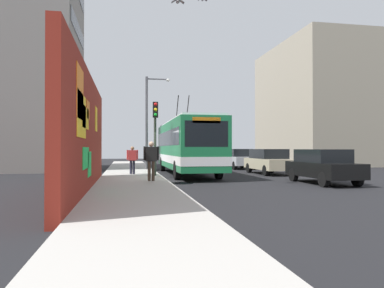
{
  "coord_description": "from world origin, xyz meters",
  "views": [
    {
      "loc": [
        -18.47,
        1.96,
        1.62
      ],
      "look_at": [
        1.46,
        -1.72,
        1.87
      ],
      "focal_mm": 34.02,
      "sensor_mm": 36.0,
      "label": 1
    }
  ],
  "objects_px": {
    "traffic_light": "(155,126)",
    "street_lamp": "(149,116)",
    "pedestrian_at_curb": "(151,157)",
    "parked_car_champagne": "(269,161)",
    "city_bus": "(186,145)",
    "parked_car_silver": "(239,158)",
    "parked_car_black": "(323,166)",
    "pedestrian_midblock": "(132,158)"
  },
  "relations": [
    {
      "from": "pedestrian_at_curb",
      "to": "traffic_light",
      "type": "bearing_deg",
      "value": -7.92
    },
    {
      "from": "parked_car_silver",
      "to": "street_lamp",
      "type": "distance_m",
      "value": 8.14
    },
    {
      "from": "parked_car_black",
      "to": "street_lamp",
      "type": "bearing_deg",
      "value": 34.33
    },
    {
      "from": "city_bus",
      "to": "parked_car_silver",
      "type": "xyz_separation_m",
      "value": [
        5.7,
        -5.2,
        -1.01
      ]
    },
    {
      "from": "street_lamp",
      "to": "parked_car_champagne",
      "type": "bearing_deg",
      "value": -120.24
    },
    {
      "from": "parked_car_champagne",
      "to": "traffic_light",
      "type": "relative_size",
      "value": 1.12
    },
    {
      "from": "pedestrian_midblock",
      "to": "traffic_light",
      "type": "height_order",
      "value": "traffic_light"
    },
    {
      "from": "pedestrian_at_curb",
      "to": "street_lamp",
      "type": "xyz_separation_m",
      "value": [
        9.43,
        -0.53,
        2.72
      ]
    },
    {
      "from": "pedestrian_at_curb",
      "to": "parked_car_champagne",
      "type": "bearing_deg",
      "value": -56.26
    },
    {
      "from": "parked_car_silver",
      "to": "parked_car_champagne",
      "type": "bearing_deg",
      "value": 180.0
    },
    {
      "from": "parked_car_silver",
      "to": "pedestrian_midblock",
      "type": "bearing_deg",
      "value": 128.83
    },
    {
      "from": "parked_car_champagne",
      "to": "traffic_light",
      "type": "xyz_separation_m",
      "value": [
        -2.09,
        7.35,
        2.02
      ]
    },
    {
      "from": "parked_car_champagne",
      "to": "pedestrian_midblock",
      "type": "distance_m",
      "value": 8.57
    },
    {
      "from": "parked_car_black",
      "to": "pedestrian_at_curb",
      "type": "bearing_deg",
      "value": 81.26
    },
    {
      "from": "city_bus",
      "to": "street_lamp",
      "type": "relative_size",
      "value": 1.73
    },
    {
      "from": "parked_car_champagne",
      "to": "city_bus",
      "type": "bearing_deg",
      "value": 84.35
    },
    {
      "from": "pedestrian_midblock",
      "to": "street_lamp",
      "type": "height_order",
      "value": "street_lamp"
    },
    {
      "from": "parked_car_black",
      "to": "pedestrian_midblock",
      "type": "bearing_deg",
      "value": 56.13
    },
    {
      "from": "parked_car_champagne",
      "to": "parked_car_silver",
      "type": "relative_size",
      "value": 1.05
    },
    {
      "from": "pedestrian_at_curb",
      "to": "traffic_light",
      "type": "distance_m",
      "value": 3.54
    },
    {
      "from": "traffic_light",
      "to": "street_lamp",
      "type": "distance_m",
      "value": 6.41
    },
    {
      "from": "parked_car_silver",
      "to": "traffic_light",
      "type": "relative_size",
      "value": 1.06
    },
    {
      "from": "city_bus",
      "to": "parked_car_silver",
      "type": "bearing_deg",
      "value": -42.39
    },
    {
      "from": "pedestrian_at_curb",
      "to": "traffic_light",
      "type": "height_order",
      "value": "traffic_light"
    },
    {
      "from": "parked_car_silver",
      "to": "parked_car_black",
      "type": "bearing_deg",
      "value": 180.0
    },
    {
      "from": "parked_car_black",
      "to": "street_lamp",
      "type": "xyz_separation_m",
      "value": [
        10.62,
        7.25,
        3.1
      ]
    },
    {
      "from": "city_bus",
      "to": "parked_car_champagne",
      "type": "xyz_separation_m",
      "value": [
        -0.51,
        -5.2,
        -1.01
      ]
    },
    {
      "from": "parked_car_silver",
      "to": "traffic_light",
      "type": "xyz_separation_m",
      "value": [
        -8.3,
        7.35,
        2.02
      ]
    },
    {
      "from": "parked_car_black",
      "to": "parked_car_champagne",
      "type": "bearing_deg",
      "value": -0.0
    },
    {
      "from": "parked_car_champagne",
      "to": "street_lamp",
      "type": "xyz_separation_m",
      "value": [
        4.23,
        7.25,
        3.1
      ]
    },
    {
      "from": "parked_car_silver",
      "to": "traffic_light",
      "type": "distance_m",
      "value": 11.27
    },
    {
      "from": "city_bus",
      "to": "parked_car_champagne",
      "type": "bearing_deg",
      "value": -95.65
    },
    {
      "from": "city_bus",
      "to": "parked_car_black",
      "type": "bearing_deg",
      "value": -143.03
    },
    {
      "from": "traffic_light",
      "to": "street_lamp",
      "type": "xyz_separation_m",
      "value": [
        6.32,
        -0.1,
        1.08
      ]
    },
    {
      "from": "parked_car_black",
      "to": "street_lamp",
      "type": "distance_m",
      "value": 13.23
    },
    {
      "from": "city_bus",
      "to": "street_lamp",
      "type": "bearing_deg",
      "value": 28.96
    },
    {
      "from": "city_bus",
      "to": "parked_car_champagne",
      "type": "distance_m",
      "value": 5.32
    },
    {
      "from": "city_bus",
      "to": "parked_car_silver",
      "type": "distance_m",
      "value": 7.78
    },
    {
      "from": "street_lamp",
      "to": "pedestrian_midblock",
      "type": "bearing_deg",
      "value": 165.29
    },
    {
      "from": "street_lamp",
      "to": "traffic_light",
      "type": "bearing_deg",
      "value": 179.14
    },
    {
      "from": "parked_car_silver",
      "to": "street_lamp",
      "type": "xyz_separation_m",
      "value": [
        -1.98,
        7.25,
        3.1
      ]
    },
    {
      "from": "street_lamp",
      "to": "pedestrian_at_curb",
      "type": "bearing_deg",
      "value": 176.8
    }
  ]
}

